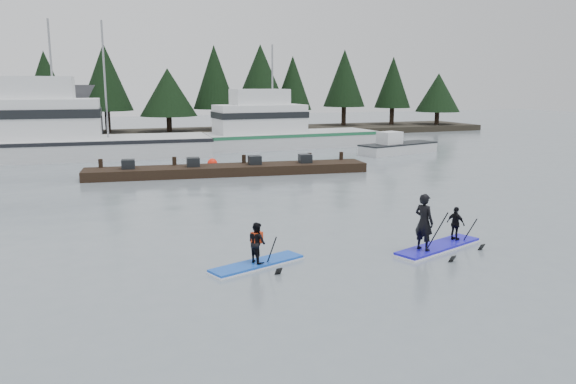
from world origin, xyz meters
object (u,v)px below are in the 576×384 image
object	(u,v)px
fishing_boat_medium	(276,139)
paddleboard_solo	(257,251)
fishing_boat_large	(63,147)
paddleboard_duo	(435,231)
floating_dock	(229,170)

from	to	relation	value
fishing_boat_medium	paddleboard_solo	world-z (taller)	fishing_boat_medium
fishing_boat_large	paddleboard_solo	xyz separation A→B (m)	(5.53, -27.12, -0.38)
fishing_boat_large	paddleboard_duo	bearing A→B (deg)	-64.09
fishing_boat_medium	floating_dock	size ratio (longest dim) A/B	0.99
fishing_boat_large	paddleboard_solo	distance (m)	27.68
fishing_boat_large	paddleboard_duo	xyz separation A→B (m)	(11.15, -27.56, -0.19)
floating_dock	paddleboard_solo	distance (m)	16.56
fishing_boat_large	fishing_boat_medium	distance (m)	16.17
fishing_boat_large	paddleboard_solo	world-z (taller)	fishing_boat_large
floating_dock	paddleboard_duo	bearing A→B (deg)	-75.53
fishing_boat_medium	paddleboard_solo	bearing A→B (deg)	-112.84
fishing_boat_large	floating_dock	size ratio (longest dim) A/B	1.20
fishing_boat_medium	paddleboard_solo	distance (m)	30.36
fishing_boat_large	fishing_boat_medium	size ratio (longest dim) A/B	1.21
fishing_boat_large	fishing_boat_medium	xyz separation A→B (m)	(16.12, 1.33, -0.14)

